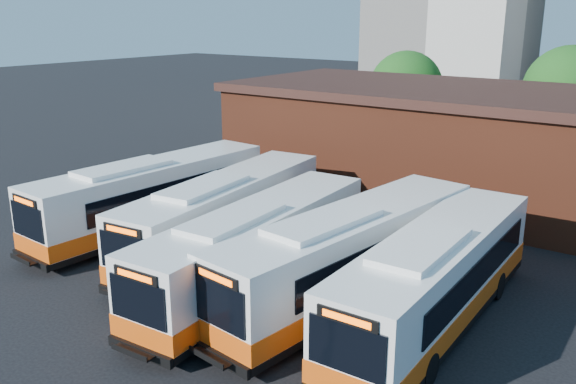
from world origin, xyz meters
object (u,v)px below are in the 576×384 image
Objects in this scene: bus_west at (225,218)px; bus_midwest at (257,252)px; bus_east at (435,282)px; bus_mideast at (350,259)px; bus_farwest at (152,199)px.

bus_west is 4.40m from bus_midwest.
bus_midwest is at bearing -169.45° from bus_east.
bus_west is at bearing 173.52° from bus_east.
bus_mideast is (7.07, -0.98, 0.04)m from bus_west.
bus_farwest is 4.83m from bus_west.
bus_mideast reaches higher than bus_farwest.
bus_farwest reaches higher than bus_west.
bus_mideast is 3.36m from bus_east.
bus_west reaches higher than bus_east.
bus_farwest is 15.28m from bus_east.
bus_midwest is 0.96× the size of bus_mideast.
bus_midwest is at bearing -38.63° from bus_west.
bus_farwest is at bearing 175.11° from bus_east.
bus_midwest is at bearing -151.07° from bus_mideast.
bus_west is (4.83, 0.00, -0.04)m from bus_farwest.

